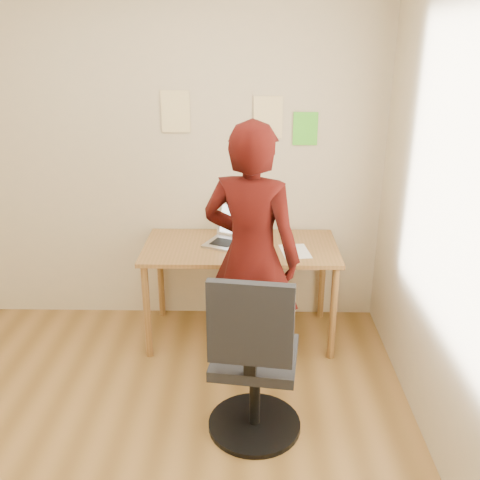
{
  "coord_description": "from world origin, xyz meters",
  "views": [
    {
      "loc": [
        0.74,
        -2.21,
        2.17
      ],
      "look_at": [
        0.68,
        0.95,
        0.95
      ],
      "focal_mm": 40.0,
      "sensor_mm": 36.0,
      "label": 1
    }
  ],
  "objects_px": {
    "laptop": "(235,236)",
    "office_chair": "(254,369)",
    "desk": "(241,257)",
    "phone": "(272,256)",
    "person": "(251,257)"
  },
  "relations": [
    {
      "from": "desk",
      "to": "office_chair",
      "type": "xyz_separation_m",
      "value": [
        0.09,
        -1.1,
        -0.21
      ]
    },
    {
      "from": "laptop",
      "to": "person",
      "type": "relative_size",
      "value": 0.27
    },
    {
      "from": "phone",
      "to": "person",
      "type": "xyz_separation_m",
      "value": [
        -0.15,
        -0.3,
        0.12
      ]
    },
    {
      "from": "phone",
      "to": "office_chair",
      "type": "relative_size",
      "value": 0.13
    },
    {
      "from": "phone",
      "to": "person",
      "type": "relative_size",
      "value": 0.08
    },
    {
      "from": "desk",
      "to": "office_chair",
      "type": "relative_size",
      "value": 1.34
    },
    {
      "from": "laptop",
      "to": "phone",
      "type": "distance_m",
      "value": 0.37
    },
    {
      "from": "phone",
      "to": "person",
      "type": "height_order",
      "value": "person"
    },
    {
      "from": "laptop",
      "to": "office_chair",
      "type": "height_order",
      "value": "office_chair"
    },
    {
      "from": "desk",
      "to": "office_chair",
      "type": "height_order",
      "value": "office_chair"
    },
    {
      "from": "desk",
      "to": "person",
      "type": "xyz_separation_m",
      "value": [
        0.08,
        -0.51,
        0.21
      ]
    },
    {
      "from": "desk",
      "to": "person",
      "type": "relative_size",
      "value": 0.81
    },
    {
      "from": "desk",
      "to": "laptop",
      "type": "relative_size",
      "value": 2.98
    },
    {
      "from": "desk",
      "to": "laptop",
      "type": "bearing_deg",
      "value": 131.66
    },
    {
      "from": "desk",
      "to": "phone",
      "type": "relative_size",
      "value": 9.98
    }
  ]
}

